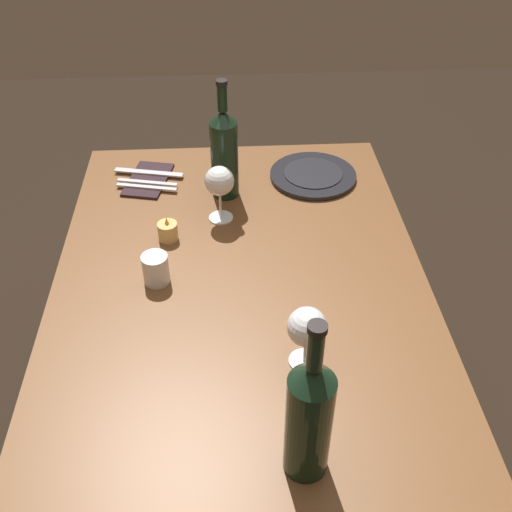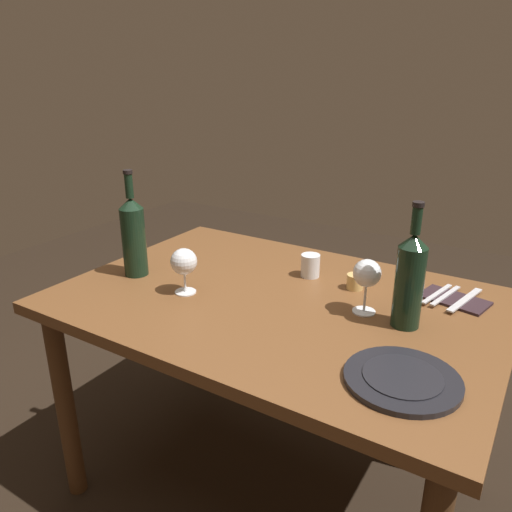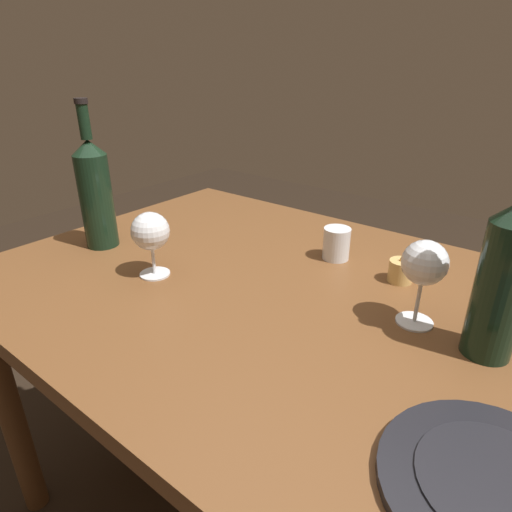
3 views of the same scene
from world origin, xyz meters
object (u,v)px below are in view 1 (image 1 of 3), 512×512
Objects in this scene: water_tumbler at (156,270)px; folded_napkin at (148,180)px; table_knife at (149,172)px; votive_candle at (168,232)px; fork_outer at (147,187)px; wine_bottle at (309,417)px; dinner_plate at (313,175)px; wine_bottle_second at (224,152)px; wine_glass_right at (219,182)px; wine_glass_left at (307,328)px; fork_inner at (147,182)px.

water_tumbler is 0.36× the size of folded_napkin.
table_knife reaches higher than folded_napkin.
votive_candle is 0.32× the size of table_knife.
fork_outer is at bearing 17.82° from votive_candle.
wine_bottle is 5.28× the size of votive_candle.
water_tumbler reaches higher than folded_napkin.
dinner_plate is at bearing -44.71° from water_tumbler.
wine_bottle_second is 1.91× the size of fork_outer.
table_knife is at bearing 42.59° from wine_glass_right.
table_knife is at bearing 85.32° from dinner_plate.
votive_candle is at bearing -166.52° from table_knife.
wine_glass_right is 0.33m from table_knife.
dinner_plate is at bearing -8.99° from wine_glass_left.
dinner_plate is at bearing -55.38° from wine_glass_right.
wine_bottle reaches higher than wine_glass_left.
wine_bottle_second is 0.28m from table_knife.
wine_glass_right reaches higher than fork_inner.
wine_bottle_second is 0.28m from folded_napkin.
wine_glass_right is at bearing 10.41° from wine_bottle.
fork_outer and table_knife have the same top height.
fork_inner is 0.06m from table_knife.
fork_inner is at bearing 0.00° from fork_outer.
wine_glass_left is 0.54m from wine_glass_right.
dinner_plate is 1.44× the size of fork_inner.
table_knife is at bearing 19.67° from wine_bottle.
folded_napkin is at bearing 20.24° from wine_bottle.
folded_napkin is at bearing 88.80° from dinner_plate.
wine_glass_left is 0.42× the size of wine_bottle_second.
wine_glass_right is at bearing 172.58° from wine_bottle_second.
water_tumbler is (-0.37, 0.17, -0.10)m from wine_bottle_second.
wine_glass_left reaches higher than votive_candle.
wine_bottle is (-0.75, -0.14, 0.02)m from wine_glass_right.
wine_glass_left reaches higher than fork_inner.
table_knife is at bearing 13.48° from votive_candle.
table_knife is (0.75, 0.38, -0.09)m from wine_glass_left.
fork_outer is (0.15, 0.21, -0.11)m from wine_glass_right.
wine_glass_right is at bearing -129.71° from fork_inner.
wine_glass_right is 2.10× the size of water_tumbler.
fork_inner is at bearing 50.29° from wine_glass_right.
wine_bottle is 1.03m from folded_napkin.
votive_candle is (0.16, -0.02, -0.01)m from water_tumbler.
votive_candle is at bearing 142.80° from wine_bottle_second.
votive_candle is 0.25m from fork_outer.
table_knife is (0.06, 0.00, 0.00)m from fork_inner.
water_tumbler is at bearing -172.75° from folded_napkin.
wine_glass_left reaches higher than water_tumbler.
water_tumbler reaches higher than dinner_plate.
folded_napkin is at bearing 70.30° from wine_bottle_second.
wine_glass_right is 0.19m from votive_candle.
wine_glass_left is at bearing -162.19° from wine_glass_right.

